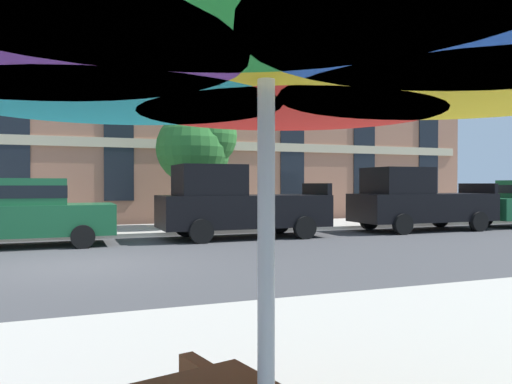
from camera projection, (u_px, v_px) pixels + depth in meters
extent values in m
plane|color=#424244|center=(72.00, 266.00, 9.94)|extent=(120.00, 120.00, 0.00)
cube|color=#B2ADA3|center=(69.00, 232.00, 16.29)|extent=(56.00, 3.60, 0.12)
cube|color=#A87056|center=(66.00, 51.00, 23.82)|extent=(36.18, 12.00, 16.00)
cube|color=beige|center=(68.00, 141.00, 18.26)|extent=(35.46, 0.08, 0.36)
cube|color=beige|center=(67.00, 53.00, 18.21)|extent=(35.46, 0.08, 0.36)
cube|color=black|center=(118.00, 5.00, 18.83)|extent=(1.10, 0.06, 14.80)
cube|color=black|center=(211.00, 16.00, 20.13)|extent=(1.10, 0.06, 14.80)
cube|color=black|center=(292.00, 26.00, 21.43)|extent=(1.10, 0.06, 14.80)
cube|color=black|center=(365.00, 35.00, 22.72)|extent=(1.10, 0.06, 14.80)
cube|color=black|center=(429.00, 43.00, 24.02)|extent=(1.10, 0.06, 14.80)
cube|color=#195933|center=(26.00, 220.00, 13.01)|extent=(4.40, 1.76, 0.80)
cube|color=#195933|center=(20.00, 192.00, 12.94)|extent=(2.30, 1.55, 0.68)
cube|color=black|center=(20.00, 192.00, 12.94)|extent=(2.32, 1.57, 0.32)
cylinder|color=black|center=(81.00, 231.00, 14.32)|extent=(0.60, 0.22, 0.60)
cylinder|color=black|center=(83.00, 237.00, 12.68)|extent=(0.60, 0.22, 0.60)
cube|color=black|center=(244.00, 211.00, 15.16)|extent=(5.10, 1.90, 0.96)
cube|color=black|center=(209.00, 180.00, 14.75)|extent=(1.90, 1.75, 0.90)
cube|color=black|center=(316.00, 189.00, 16.04)|extent=(0.16, 1.75, 0.36)
cylinder|color=black|center=(279.00, 223.00, 16.62)|extent=(0.68, 0.22, 0.68)
cylinder|color=black|center=(305.00, 228.00, 14.85)|extent=(0.68, 0.22, 0.68)
cylinder|color=black|center=(186.00, 226.00, 15.49)|extent=(0.68, 0.22, 0.68)
cylinder|color=black|center=(201.00, 231.00, 13.72)|extent=(0.68, 0.22, 0.68)
cube|color=black|center=(423.00, 207.00, 17.55)|extent=(5.10, 1.90, 0.96)
cube|color=black|center=(397.00, 181.00, 17.14)|extent=(1.90, 1.75, 0.90)
cube|color=black|center=(478.00, 188.00, 18.43)|extent=(0.16, 1.75, 0.36)
cylinder|color=black|center=(440.00, 218.00, 19.01)|extent=(0.68, 0.22, 0.68)
cylinder|color=black|center=(479.00, 222.00, 17.24)|extent=(0.68, 0.22, 0.68)
cylinder|color=black|center=(369.00, 220.00, 17.88)|extent=(0.68, 0.22, 0.68)
cylinder|color=black|center=(403.00, 224.00, 16.11)|extent=(0.68, 0.22, 0.68)
cylinder|color=black|center=(486.00, 218.00, 19.74)|extent=(0.60, 0.22, 0.60)
cylinder|color=#4C3823|center=(196.00, 199.00, 17.71)|extent=(0.25, 0.25, 2.18)
sphere|color=#2D702D|center=(198.00, 153.00, 17.74)|extent=(2.26, 2.26, 2.26)
sphere|color=#2D702D|center=(205.00, 136.00, 17.63)|extent=(2.25, 2.25, 2.25)
sphere|color=#2D702D|center=(201.00, 141.00, 17.95)|extent=(2.02, 2.02, 2.02)
sphere|color=#2D702D|center=(192.00, 148.00, 17.40)|extent=(2.49, 2.49, 2.49)
cylinder|color=silver|center=(266.00, 309.00, 1.71)|extent=(0.06, 0.06, 2.42)
cone|color=yellow|center=(469.00, 42.00, 2.01)|extent=(1.54, 1.54, 0.43)
cone|color=red|center=(290.00, 73.00, 2.56)|extent=(1.54, 1.54, 0.43)
cone|color=#199EB2|center=(112.00, 57.00, 2.24)|extent=(1.54, 1.54, 0.43)
cone|color=yellow|center=(266.00, 4.00, 1.69)|extent=(1.47, 1.47, 0.51)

